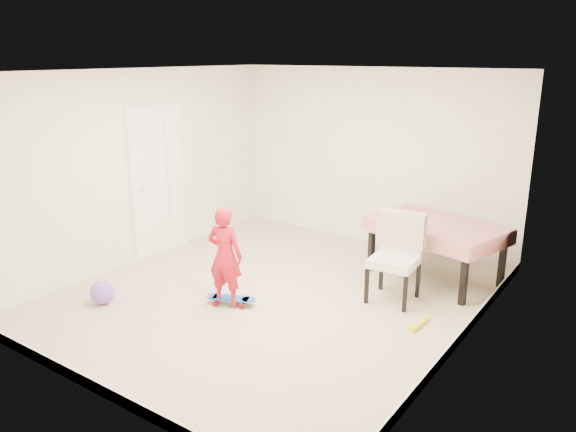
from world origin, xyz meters
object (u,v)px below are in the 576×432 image
Objects in this scene: skateboard at (231,301)px; balloon at (102,292)px; dining_table at (435,250)px; dining_chair at (394,259)px; child at (225,259)px.

balloon is at bearing -167.97° from skateboard.
dining_chair reaches higher than dining_table.
dining_table is 0.94m from dining_chair.
skateboard is 0.51× the size of child.
child reaches higher than balloon.
skateboard is at bearing -145.88° from dining_chair.
dining_chair is 0.90× the size of child.
skateboard is at bearing -112.25° from dining_table.
skateboard is (-1.47, -1.17, -0.47)m from dining_chair.
child is at bearing -111.97° from dining_table.
dining_chair is 3.38m from balloon.
child is (-1.49, -1.23, 0.06)m from dining_chair.
dining_table is at bearing 30.49° from skateboard.
skateboard is (-1.61, -2.10, -0.33)m from dining_table.
child is at bearing -136.22° from skateboard.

